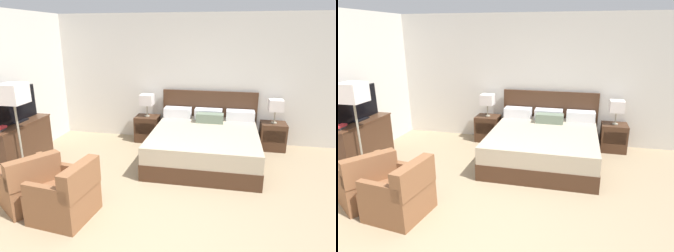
{
  "view_description": "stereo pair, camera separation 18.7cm",
  "coord_description": "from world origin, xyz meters",
  "views": [
    {
      "loc": [
        0.93,
        -2.9,
        2.26
      ],
      "look_at": [
        -0.02,
        1.85,
        0.75
      ],
      "focal_mm": 32.0,
      "sensor_mm": 36.0,
      "label": 1
    },
    {
      "loc": [
        1.11,
        -2.86,
        2.26
      ],
      "look_at": [
        -0.02,
        1.85,
        0.75
      ],
      "focal_mm": 32.0,
      "sensor_mm": 36.0,
      "label": 2
    }
  ],
  "objects": [
    {
      "name": "ground_plane",
      "position": [
        0.0,
        0.0,
        0.0
      ],
      "size": [
        10.1,
        10.1,
        0.0
      ],
      "primitive_type": "plane",
      "color": "#998466"
    },
    {
      "name": "wall_back",
      "position": [
        0.0,
        3.4,
        1.33
      ],
      "size": [
        6.68,
        0.06,
        2.65
      ],
      "primitive_type": "cube",
      "color": "beige",
      "rests_on": "ground"
    },
    {
      "name": "wall_left",
      "position": [
        -2.77,
        1.38,
        1.33
      ],
      "size": [
        0.06,
        5.17,
        2.65
      ],
      "primitive_type": "cube",
      "color": "beige",
      "rests_on": "ground"
    },
    {
      "name": "bed",
      "position": [
        0.58,
        2.33,
        0.31
      ],
      "size": [
        1.97,
        2.12,
        1.11
      ],
      "color": "#422819",
      "rests_on": "ground"
    },
    {
      "name": "nightstand_left",
      "position": [
        -0.72,
        3.1,
        0.27
      ],
      "size": [
        0.49,
        0.42,
        0.55
      ],
      "color": "#422819",
      "rests_on": "ground"
    },
    {
      "name": "nightstand_right",
      "position": [
        1.88,
        3.1,
        0.27
      ],
      "size": [
        0.49,
        0.42,
        0.55
      ],
      "color": "#422819",
      "rests_on": "ground"
    },
    {
      "name": "table_lamp_left",
      "position": [
        -0.72,
        3.1,
        0.9
      ],
      "size": [
        0.27,
        0.27,
        0.47
      ],
      "color": "gray",
      "rests_on": "nightstand_left"
    },
    {
      "name": "table_lamp_right",
      "position": [
        1.88,
        3.1,
        0.9
      ],
      "size": [
        0.27,
        0.27,
        0.47
      ],
      "color": "gray",
      "rests_on": "nightstand_right"
    },
    {
      "name": "dresser",
      "position": [
        -2.48,
        1.28,
        0.43
      ],
      "size": [
        0.48,
        1.24,
        0.83
      ],
      "color": "#422819",
      "rests_on": "ground"
    },
    {
      "name": "tv",
      "position": [
        -2.48,
        1.34,
        1.11
      ],
      "size": [
        0.18,
        0.97,
        0.56
      ],
      "color": "black",
      "rests_on": "dresser"
    },
    {
      "name": "armchair_by_window",
      "position": [
        -1.62,
        0.3,
        0.28
      ],
      "size": [
        0.95,
        0.95,
        0.76
      ],
      "color": "brown",
      "rests_on": "ground"
    },
    {
      "name": "armchair_companion",
      "position": [
        -0.98,
        0.12,
        0.28
      ],
      "size": [
        0.76,
        0.76,
        0.76
      ],
      "color": "brown",
      "rests_on": "ground"
    },
    {
      "name": "floor_lamp",
      "position": [
        -2.13,
        0.87,
        1.32
      ],
      "size": [
        0.34,
        0.34,
        1.56
      ],
      "color": "gray",
      "rests_on": "ground"
    }
  ]
}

